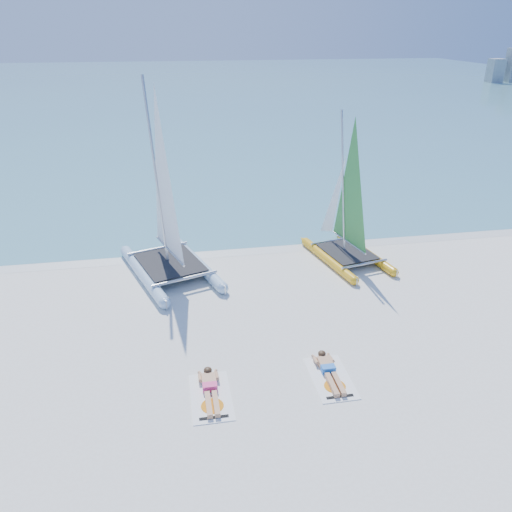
{
  "coord_description": "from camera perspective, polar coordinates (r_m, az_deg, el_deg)",
  "views": [
    {
      "loc": [
        -3.49,
        -13.11,
        8.45
      ],
      "look_at": [
        -0.94,
        1.2,
        1.66
      ],
      "focal_mm": 35.0,
      "sensor_mm": 36.0,
      "label": 1
    }
  ],
  "objects": [
    {
      "name": "ground",
      "position": [
        15.98,
        4.11,
        -6.94
      ],
      "size": [
        140.0,
        140.0,
        0.0
      ],
      "primitive_type": "plane",
      "color": "white",
      "rests_on": "ground"
    },
    {
      "name": "sea",
      "position": [
        76.65,
        -7.84,
        18.5
      ],
      "size": [
        140.0,
        115.0,
        0.01
      ],
      "primitive_type": "cube",
      "color": "#67ADAB",
      "rests_on": "ground"
    },
    {
      "name": "wet_sand_strip",
      "position": [
        20.73,
        0.48,
        1.01
      ],
      "size": [
        140.0,
        1.4,
        0.01
      ],
      "primitive_type": "cube",
      "color": "silver",
      "rests_on": "ground"
    },
    {
      "name": "catamaran_blue",
      "position": [
        18.12,
        -10.29,
        4.22
      ],
      "size": [
        4.02,
        5.75,
        7.13
      ],
      "rotation": [
        0.0,
        0.0,
        0.32
      ],
      "color": "#BEEAFA",
      "rests_on": "ground"
    },
    {
      "name": "catamaran_yellow",
      "position": [
        19.6,
        10.05,
        4.91
      ],
      "size": [
        2.87,
        4.67,
        5.79
      ],
      "rotation": [
        0.0,
        0.0,
        0.21
      ],
      "color": "gold",
      "rests_on": "ground"
    },
    {
      "name": "towel_a",
      "position": [
        12.96,
        -5.17,
        -15.72
      ],
      "size": [
        1.0,
        1.85,
        0.02
      ],
      "primitive_type": "cube",
      "color": "white",
      "rests_on": "ground"
    },
    {
      "name": "sunbather_a",
      "position": [
        13.03,
        -5.27,
        -14.81
      ],
      "size": [
        0.37,
        1.73,
        0.26
      ],
      "color": "tan",
      "rests_on": "towel_a"
    },
    {
      "name": "towel_b",
      "position": [
        13.61,
        8.52,
        -13.61
      ],
      "size": [
        1.0,
        1.85,
        0.02
      ],
      "primitive_type": "cube",
      "color": "white",
      "rests_on": "ground"
    },
    {
      "name": "sunbather_b",
      "position": [
        13.68,
        8.3,
        -12.77
      ],
      "size": [
        0.37,
        1.73,
        0.26
      ],
      "color": "tan",
      "rests_on": "towel_b"
    }
  ]
}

